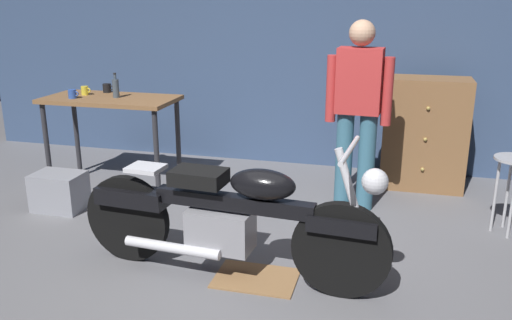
{
  "coord_description": "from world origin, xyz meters",
  "views": [
    {
      "loc": [
        0.99,
        -3.11,
        1.86
      ],
      "look_at": [
        -0.01,
        0.7,
        0.65
      ],
      "focal_mm": 37.76,
      "sensor_mm": 36.0,
      "label": 1
    }
  ],
  "objects_px": {
    "wooden_dresser": "(424,134)",
    "mug_black_matte": "(107,88)",
    "person_standing": "(358,108)",
    "bottle": "(116,88)",
    "motorcycle": "(229,216)",
    "mug_yellow_tall": "(85,91)",
    "storage_bin": "(59,191)",
    "mug_blue_enamel": "(73,94)"
  },
  "relations": [
    {
      "from": "wooden_dresser",
      "to": "mug_black_matte",
      "type": "height_order",
      "value": "wooden_dresser"
    },
    {
      "from": "person_standing",
      "to": "bottle",
      "type": "xyz_separation_m",
      "value": [
        -2.34,
        0.03,
        0.07
      ]
    },
    {
      "from": "motorcycle",
      "to": "mug_yellow_tall",
      "type": "xyz_separation_m",
      "value": [
        -2.01,
        1.58,
        0.49
      ]
    },
    {
      "from": "storage_bin",
      "to": "bottle",
      "type": "bearing_deg",
      "value": 73.67
    },
    {
      "from": "motorcycle",
      "to": "wooden_dresser",
      "type": "bearing_deg",
      "value": 63.86
    },
    {
      "from": "wooden_dresser",
      "to": "mug_yellow_tall",
      "type": "height_order",
      "value": "wooden_dresser"
    },
    {
      "from": "mug_yellow_tall",
      "to": "bottle",
      "type": "relative_size",
      "value": 0.42
    },
    {
      "from": "mug_blue_enamel",
      "to": "bottle",
      "type": "distance_m",
      "value": 0.42
    },
    {
      "from": "motorcycle",
      "to": "storage_bin",
      "type": "bearing_deg",
      "value": 161.61
    },
    {
      "from": "motorcycle",
      "to": "wooden_dresser",
      "type": "height_order",
      "value": "wooden_dresser"
    },
    {
      "from": "storage_bin",
      "to": "bottle",
      "type": "height_order",
      "value": "bottle"
    },
    {
      "from": "wooden_dresser",
      "to": "mug_black_matte",
      "type": "bearing_deg",
      "value": -171.41
    },
    {
      "from": "mug_black_matte",
      "to": "bottle",
      "type": "xyz_separation_m",
      "value": [
        0.23,
        -0.24,
        0.05
      ]
    },
    {
      "from": "person_standing",
      "to": "wooden_dresser",
      "type": "distance_m",
      "value": 1.04
    },
    {
      "from": "wooden_dresser",
      "to": "mug_black_matte",
      "type": "relative_size",
      "value": 9.43
    },
    {
      "from": "bottle",
      "to": "mug_yellow_tall",
      "type": "bearing_deg",
      "value": 171.8
    },
    {
      "from": "mug_yellow_tall",
      "to": "motorcycle",
      "type": "bearing_deg",
      "value": -38.16
    },
    {
      "from": "storage_bin",
      "to": "motorcycle",
      "type": "bearing_deg",
      "value": -22.65
    },
    {
      "from": "mug_yellow_tall",
      "to": "bottle",
      "type": "height_order",
      "value": "bottle"
    },
    {
      "from": "storage_bin",
      "to": "mug_blue_enamel",
      "type": "bearing_deg",
      "value": 105.6
    },
    {
      "from": "person_standing",
      "to": "mug_black_matte",
      "type": "distance_m",
      "value": 2.59
    },
    {
      "from": "mug_yellow_tall",
      "to": "mug_blue_enamel",
      "type": "distance_m",
      "value": 0.2
    },
    {
      "from": "mug_black_matte",
      "to": "bottle",
      "type": "bearing_deg",
      "value": -45.8
    },
    {
      "from": "wooden_dresser",
      "to": "storage_bin",
      "type": "relative_size",
      "value": 2.5
    },
    {
      "from": "wooden_dresser",
      "to": "mug_yellow_tall",
      "type": "xyz_separation_m",
      "value": [
        -3.33,
        -0.67,
        0.39
      ]
    },
    {
      "from": "motorcycle",
      "to": "mug_blue_enamel",
      "type": "relative_size",
      "value": 20.11
    },
    {
      "from": "motorcycle",
      "to": "mug_yellow_tall",
      "type": "height_order",
      "value": "motorcycle"
    },
    {
      "from": "person_standing",
      "to": "storage_bin",
      "type": "distance_m",
      "value": 2.76
    },
    {
      "from": "motorcycle",
      "to": "person_standing",
      "type": "distance_m",
      "value": 1.72
    },
    {
      "from": "mug_black_matte",
      "to": "storage_bin",
      "type": "bearing_deg",
      "value": -89.2
    },
    {
      "from": "mug_black_matte",
      "to": "bottle",
      "type": "height_order",
      "value": "bottle"
    },
    {
      "from": "person_standing",
      "to": "storage_bin",
      "type": "height_order",
      "value": "person_standing"
    },
    {
      "from": "person_standing",
      "to": "bottle",
      "type": "distance_m",
      "value": 2.34
    },
    {
      "from": "motorcycle",
      "to": "wooden_dresser",
      "type": "relative_size",
      "value": 1.99
    },
    {
      "from": "person_standing",
      "to": "bottle",
      "type": "relative_size",
      "value": 6.93
    },
    {
      "from": "wooden_dresser",
      "to": "mug_blue_enamel",
      "type": "bearing_deg",
      "value": -165.44
    },
    {
      "from": "motorcycle",
      "to": "mug_blue_enamel",
      "type": "distance_m",
      "value": 2.5
    },
    {
      "from": "wooden_dresser",
      "to": "bottle",
      "type": "xyz_separation_m",
      "value": [
        -2.95,
        -0.72,
        0.45
      ]
    },
    {
      "from": "mug_blue_enamel",
      "to": "mug_black_matte",
      "type": "bearing_deg",
      "value": 68.11
    },
    {
      "from": "wooden_dresser",
      "to": "bottle",
      "type": "height_order",
      "value": "bottle"
    },
    {
      "from": "mug_black_matte",
      "to": "mug_yellow_tall",
      "type": "bearing_deg",
      "value": -127.41
    },
    {
      "from": "storage_bin",
      "to": "mug_yellow_tall",
      "type": "relative_size",
      "value": 4.34
    }
  ]
}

